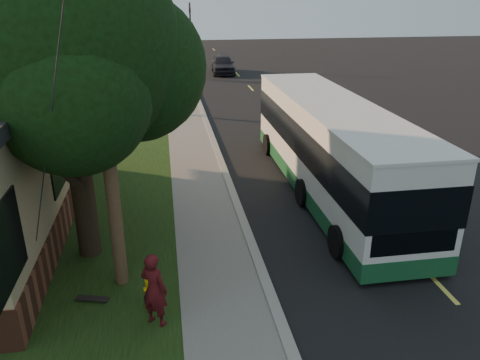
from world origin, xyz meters
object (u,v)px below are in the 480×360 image
(skateboard_spare, at_px, (92,299))
(fire_hydrant, at_px, (151,291))
(transit_bus, at_px, (331,146))
(distant_car, at_px, (223,64))
(utility_pole, at_px, (100,86))
(skateboarder, at_px, (154,289))
(traffic_signal, at_px, (191,31))
(bare_tree_near, at_px, (137,74))
(bare_tree_far, at_px, (150,51))
(leafy_tree, at_px, (66,49))

(skateboard_spare, bearing_deg, fire_hydrant, -15.34)
(fire_hydrant, height_order, transit_bus, transit_bus)
(distant_car, bearing_deg, utility_pole, -98.25)
(transit_bus, height_order, skateboarder, transit_bus)
(skateboard_spare, bearing_deg, utility_pole, 47.42)
(traffic_signal, relative_size, skateboard_spare, 7.35)
(bare_tree_near, xyz_separation_m, skateboard_spare, (-0.39, -17.65, -2.03))
(bare_tree_near, height_order, traffic_signal, traffic_signal)
(bare_tree_far, height_order, skateboard_spare, bare_tree_far)
(utility_pole, distance_m, transit_bus, 8.50)
(leafy_tree, height_order, distant_car, leafy_tree)
(utility_pole, distance_m, bare_tree_far, 29.13)
(utility_pole, bearing_deg, bare_tree_far, 89.40)
(bare_tree_near, xyz_separation_m, distant_car, (6.38, 12.72, -1.39))
(leafy_tree, height_order, skateboard_spare, leafy_tree)
(traffic_signal, distance_m, transit_bus, 28.68)
(skateboard_spare, bearing_deg, traffic_signal, 82.56)
(fire_hydrant, height_order, skateboarder, skateboarder)
(fire_hydrant, relative_size, skateboard_spare, 0.99)
(bare_tree_far, distance_m, transit_bus, 25.29)
(fire_hydrant, bearing_deg, skateboard_spare, 164.66)
(utility_pole, relative_size, bare_tree_far, 2.25)
(utility_pole, distance_m, bare_tree_near, 17.19)
(fire_hydrant, relative_size, bare_tree_near, 0.17)
(bare_tree_near, bearing_deg, fire_hydrant, -87.14)
(skateboarder, distance_m, distant_car, 31.79)
(leafy_tree, bearing_deg, bare_tree_far, 87.55)
(traffic_signal, bearing_deg, skateboarder, -94.95)
(fire_hydrant, bearing_deg, traffic_signal, 84.79)
(utility_pole, xyz_separation_m, traffic_signal, (3.81, 33.01, -1.47))
(distant_car, bearing_deg, bare_tree_near, -113.13)
(fire_hydrant, bearing_deg, transit_bus, 43.16)
(traffic_signal, xyz_separation_m, skateboard_spare, (-4.39, -33.65, -3.04))
(skateboarder, bearing_deg, skateboard_spare, -0.30)
(fire_hydrant, distance_m, skateboard_spare, 1.38)
(traffic_signal, bearing_deg, bare_tree_near, -104.04)
(skateboarder, bearing_deg, leafy_tree, -28.36)
(transit_bus, height_order, distant_car, transit_bus)
(skateboard_spare, bearing_deg, distant_car, 77.43)
(utility_pole, bearing_deg, distant_car, 78.25)
(bare_tree_far, relative_size, transit_bus, 0.36)
(fire_hydrant, height_order, bare_tree_far, bare_tree_far)
(skateboard_spare, bearing_deg, skateboarder, -34.83)
(fire_hydrant, distance_m, utility_pole, 4.37)
(traffic_signal, bearing_deg, leafy_tree, -98.47)
(bare_tree_near, distance_m, bare_tree_far, 12.01)
(fire_hydrant, xyz_separation_m, bare_tree_near, (-0.90, 18.00, 1.72))
(leafy_tree, xyz_separation_m, traffic_signal, (4.67, 31.35, -2.00))
(bare_tree_near, bearing_deg, bare_tree_far, 87.61)
(fire_hydrant, xyz_separation_m, skateboard_spare, (-1.29, 0.35, -0.31))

